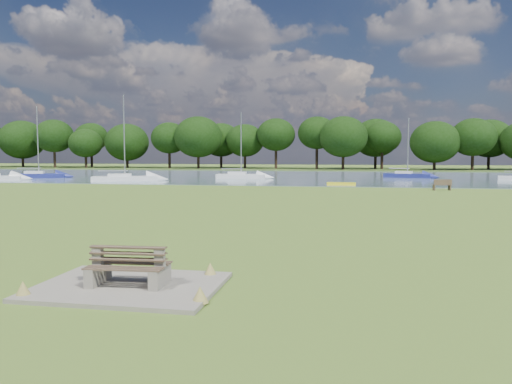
% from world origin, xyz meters
% --- Properties ---
extents(ground, '(220.00, 220.00, 0.00)m').
position_xyz_m(ground, '(0.00, 0.00, 0.00)').
color(ground, olive).
extents(river, '(220.00, 40.00, 0.10)m').
position_xyz_m(river, '(0.00, 42.00, 0.00)').
color(river, slate).
rests_on(river, ground).
extents(far_bank, '(220.00, 20.00, 0.40)m').
position_xyz_m(far_bank, '(0.00, 72.00, 0.00)').
color(far_bank, '#4C6626').
rests_on(far_bank, ground).
extents(concrete_pad, '(4.20, 3.20, 0.10)m').
position_xyz_m(concrete_pad, '(0.00, -14.00, 0.05)').
color(concrete_pad, gray).
rests_on(concrete_pad, ground).
extents(bench_pair, '(1.86, 1.17, 0.97)m').
position_xyz_m(bench_pair, '(-0.00, -14.00, 0.50)').
color(bench_pair, gray).
rests_on(bench_pair, concrete_pad).
extents(riverbank_bench, '(1.58, 0.74, 0.94)m').
position_xyz_m(riverbank_bench, '(12.81, 19.40, 0.47)').
color(riverbank_bench, brown).
rests_on(riverbank_bench, ground).
extents(kayak, '(2.75, 0.65, 0.28)m').
position_xyz_m(kayak, '(4.35, 24.00, 0.19)').
color(kayak, yellow).
rests_on(kayak, river).
extents(tree_line, '(116.71, 8.63, 10.45)m').
position_xyz_m(tree_line, '(-12.91, 68.00, 6.26)').
color(tree_line, black).
rests_on(tree_line, far_bank).
extents(sailboat_0, '(5.90, 3.12, 7.45)m').
position_xyz_m(sailboat_0, '(12.21, 40.01, 0.54)').
color(sailboat_0, navy).
rests_on(sailboat_0, river).
extents(sailboat_1, '(6.08, 1.93, 8.03)m').
position_xyz_m(sailboat_1, '(-7.88, 34.50, 0.55)').
color(sailboat_1, silver).
rests_on(sailboat_1, river).
extents(sailboat_2, '(7.30, 4.49, 9.47)m').
position_xyz_m(sailboat_2, '(-19.43, 26.89, 0.54)').
color(sailboat_2, silver).
rests_on(sailboat_2, river).
extents(sailboat_4, '(6.43, 3.91, 8.82)m').
position_xyz_m(sailboat_4, '(-32.82, 31.08, 0.57)').
color(sailboat_4, navy).
rests_on(sailboat_4, river).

